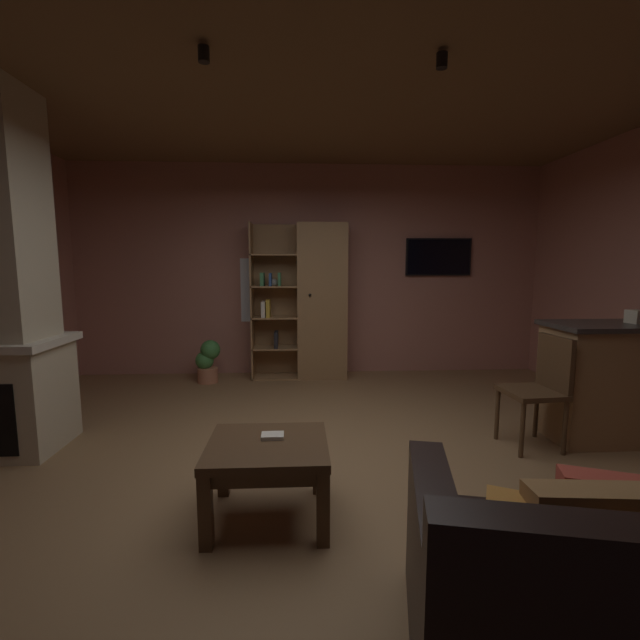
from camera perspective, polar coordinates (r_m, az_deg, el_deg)
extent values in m
cube|color=olive|center=(3.36, 0.38, -19.17)|extent=(6.26, 5.71, 0.02)
cube|color=#AD7060|center=(5.89, -1.28, 6.55)|extent=(6.38, 0.06, 2.81)
cube|color=brown|center=(3.29, 0.43, 31.29)|extent=(6.26, 5.71, 0.02)
cube|color=white|center=(5.87, -6.79, 3.96)|extent=(0.77, 0.01, 0.86)
cube|color=#997047|center=(5.63, 0.23, 2.47)|extent=(0.65, 0.38, 2.02)
cube|color=#997047|center=(5.81, -5.99, 2.58)|extent=(0.60, 0.02, 2.02)
cube|color=#997047|center=(5.66, -9.00, 2.40)|extent=(0.02, 0.38, 2.02)
sphere|color=black|center=(5.42, -1.35, 3.34)|extent=(0.04, 0.04, 0.04)
cube|color=#997047|center=(5.81, -5.95, -7.44)|extent=(0.60, 0.38, 0.02)
cube|color=#997047|center=(5.72, -6.00, -3.63)|extent=(0.60, 0.38, 0.02)
cube|color=#997047|center=(5.65, -6.06, 0.39)|extent=(0.60, 0.38, 0.02)
cube|color=#997047|center=(5.62, -6.11, 4.48)|extent=(0.60, 0.38, 0.02)
cube|color=#997047|center=(5.61, -6.17, 8.59)|extent=(0.60, 0.38, 0.02)
cube|color=beige|center=(5.60, -7.51, 1.43)|extent=(0.05, 0.23, 0.20)
cube|color=#387247|center=(5.56, -5.40, 5.42)|extent=(0.03, 0.23, 0.17)
cube|color=black|center=(5.64, -5.83, -2.59)|extent=(0.05, 0.23, 0.21)
cube|color=#387247|center=(5.57, -7.67, 5.39)|extent=(0.05, 0.23, 0.17)
cube|color=#2D4C8C|center=(5.56, -6.59, 5.38)|extent=(0.03, 0.23, 0.16)
cube|color=gold|center=(5.59, -6.89, 1.55)|extent=(0.05, 0.23, 0.22)
sphere|color=beige|center=(5.62, -6.15, 4.99)|extent=(0.10, 0.10, 0.10)
cube|color=#997047|center=(4.56, 36.23, -6.85)|extent=(1.41, 0.53, 0.96)
cube|color=#2D2826|center=(4.48, 36.71, -0.59)|extent=(1.47, 0.59, 0.04)
cube|color=#BFB299|center=(4.45, 36.45, 0.36)|extent=(0.14, 0.14, 0.11)
cube|color=black|center=(1.90, 14.82, -30.25)|extent=(0.34, 0.94, 0.67)
cube|color=#C67F33|center=(1.77, 29.22, -26.37)|extent=(0.49, 0.35, 0.39)
cube|color=#AD3D2D|center=(2.01, 35.75, -22.58)|extent=(0.48, 0.33, 0.44)
cube|color=olive|center=(1.79, 32.73, -24.75)|extent=(0.44, 0.22, 0.44)
cube|color=#4C331E|center=(2.62, -6.99, -16.36)|extent=(0.70, 0.62, 0.05)
cube|color=#4C331E|center=(2.64, -6.97, -17.65)|extent=(0.63, 0.56, 0.08)
cube|color=#4C331E|center=(2.53, -14.97, -23.42)|extent=(0.07, 0.07, 0.41)
cube|color=#4C331E|center=(2.48, 0.40, -23.76)|extent=(0.07, 0.07, 0.41)
cube|color=#4C331E|center=(2.99, -12.74, -18.20)|extent=(0.07, 0.07, 0.41)
cube|color=#4C331E|center=(2.96, -0.26, -18.36)|extent=(0.07, 0.07, 0.41)
cube|color=beige|center=(2.66, -6.32, -15.05)|extent=(0.13, 0.10, 0.02)
cube|color=#4C331E|center=(3.93, 26.30, -8.62)|extent=(0.45, 0.45, 0.04)
cube|color=#4C331E|center=(3.98, 28.78, -5.01)|extent=(0.07, 0.40, 0.44)
cylinder|color=#4C331E|center=(4.04, 22.51, -11.37)|extent=(0.04, 0.04, 0.46)
cylinder|color=#4C331E|center=(3.76, 25.31, -12.97)|extent=(0.04, 0.04, 0.46)
cylinder|color=#4C331E|center=(4.23, 26.81, -10.77)|extent=(0.04, 0.04, 0.46)
cylinder|color=#4C331E|center=(3.96, 29.80, -12.21)|extent=(0.04, 0.04, 0.46)
cylinder|color=#B77051|center=(5.69, -14.70, -7.10)|extent=(0.26, 0.26, 0.19)
sphere|color=#3D7F3D|center=(5.68, -15.09, -5.20)|extent=(0.23, 0.23, 0.23)
sphere|color=#3D7F3D|center=(5.64, -14.38, -3.86)|extent=(0.25, 0.25, 0.25)
cube|color=black|center=(6.14, 15.46, 8.08)|extent=(0.89, 0.05, 0.50)
cube|color=black|center=(6.11, 15.54, 8.08)|extent=(0.85, 0.01, 0.46)
cylinder|color=black|center=(3.10, -15.20, 30.93)|extent=(0.07, 0.07, 0.09)
cylinder|color=black|center=(3.19, 15.90, 30.23)|extent=(0.07, 0.07, 0.09)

